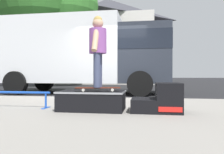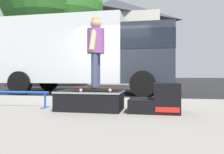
# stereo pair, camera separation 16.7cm
# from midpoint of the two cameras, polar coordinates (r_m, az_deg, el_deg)

# --- Properties ---
(ground_plane) EXTENTS (140.00, 140.00, 0.00)m
(ground_plane) POSITION_cam_midpoint_polar(r_m,az_deg,el_deg) (6.69, -0.44, -5.93)
(ground_plane) COLOR black
(sidewalk_slab) EXTENTS (50.00, 5.00, 0.12)m
(sidewalk_slab) POSITION_cam_midpoint_polar(r_m,az_deg,el_deg) (3.81, -9.35, -9.82)
(sidewalk_slab) COLOR gray
(sidewalk_slab) RESTS_ON ground
(skate_box) EXTENTS (1.15, 0.68, 0.34)m
(skate_box) POSITION_cam_midpoint_polar(r_m,az_deg,el_deg) (3.89, -4.51, -5.97)
(skate_box) COLOR black
(skate_box) RESTS_ON sidewalk_slab
(kicker_ramp) EXTENTS (0.82, 0.61, 0.49)m
(kicker_ramp) POSITION_cam_midpoint_polar(r_m,az_deg,el_deg) (3.76, 13.36, -5.90)
(kicker_ramp) COLOR black
(kicker_ramp) RESTS_ON sidewalk_slab
(grind_rail) EXTENTS (1.27, 0.28, 0.31)m
(grind_rail) POSITION_cam_midpoint_polar(r_m,az_deg,el_deg) (4.58, -22.38, -4.48)
(grind_rail) COLOR blue
(grind_rail) RESTS_ON sidewalk_slab
(skateboard) EXTENTS (0.80, 0.36, 0.07)m
(skateboard) POSITION_cam_midpoint_polar(r_m,az_deg,el_deg) (3.83, -3.03, -2.88)
(skateboard) COLOR #4C1E14
(skateboard) RESTS_ON skate_box
(skater_kid) EXTENTS (0.30, 0.64, 1.25)m
(skater_kid) POSITION_cam_midpoint_polar(r_m,az_deg,el_deg) (3.86, -3.03, 8.29)
(skater_kid) COLOR #3F4766
(skater_kid) RESTS_ON skateboard
(box_truck) EXTENTS (6.91, 2.63, 3.05)m
(box_truck) POSITION_cam_midpoint_polar(r_m,az_deg,el_deg) (9.15, -5.82, 6.43)
(box_truck) COLOR silver
(box_truck) RESTS_ON ground
(house_behind) EXTENTS (9.54, 8.22, 8.40)m
(house_behind) POSITION_cam_midpoint_polar(r_m,az_deg,el_deg) (21.85, 0.36, 9.61)
(house_behind) COLOR silver
(house_behind) RESTS_ON ground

